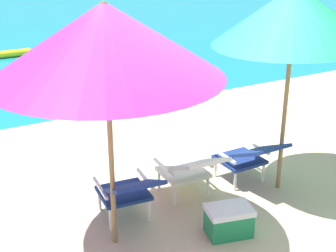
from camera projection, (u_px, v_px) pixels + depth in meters
The scene contains 7 objects.
ground_plane at pixel (81, 104), 8.87m from camera, with size 40.00×40.00×0.00m, color #CCB78E.
lounge_chair_left at pixel (128, 190), 5.12m from camera, with size 0.61×0.92×0.68m.
lounge_chair_center at pixel (190, 169), 5.58m from camera, with size 0.57×0.89×0.68m.
lounge_chair_right at pixel (249, 156), 5.91m from camera, with size 0.56×0.88×0.68m.
beach_umbrella_left at pixel (106, 41), 4.17m from camera, with size 2.95×2.95×2.41m.
beach_umbrella_right at pixel (294, 15), 5.22m from camera, with size 2.51×2.50×2.47m.
cooler_box at pixel (229, 221), 5.02m from camera, with size 0.53×0.42×0.32m.
Camera 1 is at (-2.63, -4.11, 2.95)m, focal length 51.78 mm.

